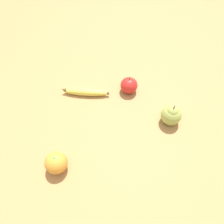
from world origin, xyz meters
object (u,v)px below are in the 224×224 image
banana (85,92)px  pear (171,115)px  orange (56,163)px  apple (129,85)px

banana → pear: pear is taller
banana → pear: bearing=162.8°
pear → orange: bearing=64.1°
apple → pear: bearing=173.0°
pear → apple: size_ratio=1.23×
banana → apple: bearing=-168.4°
orange → pear: (-0.21, -0.43, 0.01)m
orange → banana: bearing=-62.9°
banana → orange: size_ratio=2.41×
orange → pear: 0.48m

